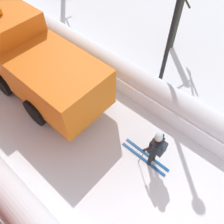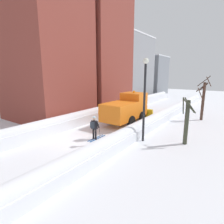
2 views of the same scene
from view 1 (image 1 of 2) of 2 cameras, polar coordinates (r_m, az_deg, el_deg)
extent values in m
cube|color=white|center=(13.12, -16.99, 19.82)|extent=(1.10, 36.00, 0.69)
cylinder|color=white|center=(12.94, -17.37, 21.07)|extent=(0.90, 34.20, 0.90)
cube|color=orange|center=(8.26, -13.40, 7.49)|extent=(2.30, 3.40, 1.60)
cube|color=orange|center=(9.98, -24.07, 15.86)|extent=(2.20, 2.00, 2.30)
cube|color=yellow|center=(11.70, -25.63, 13.49)|extent=(3.20, 0.46, 1.13)
cylinder|color=black|center=(10.19, -26.11, 6.54)|extent=(0.25, 1.10, 1.10)
cylinder|color=black|center=(10.83, -16.13, 13.55)|extent=(0.25, 1.10, 1.10)
cylinder|color=black|center=(8.69, -18.90, -0.08)|extent=(0.25, 1.10, 1.10)
cylinder|color=black|center=(9.43, -7.90, 8.32)|extent=(0.25, 1.10, 1.10)
cylinder|color=black|center=(7.54, 9.74, -11.53)|extent=(0.14, 0.14, 0.82)
cylinder|color=black|center=(7.63, 10.71, -10.37)|extent=(0.14, 0.14, 0.82)
cube|color=black|center=(6.95, 11.08, -8.35)|extent=(0.42, 0.26, 0.62)
cube|color=#262D38|center=(6.89, 12.55, -9.21)|extent=(0.32, 0.16, 0.44)
sphere|color=tan|center=(6.55, 11.72, -6.39)|extent=(0.24, 0.24, 0.24)
sphere|color=silver|center=(6.47, 11.87, -5.94)|extent=(0.22, 0.22, 0.22)
cylinder|color=black|center=(6.82, 9.18, -9.22)|extent=(0.09, 0.33, 0.56)
cylinder|color=black|center=(7.07, 11.66, -6.35)|extent=(0.09, 0.33, 0.56)
cube|color=#194C8C|center=(7.93, 7.86, -11.70)|extent=(0.09, 1.80, 0.03)
cube|color=#194C8C|center=(8.02, 8.82, -10.61)|extent=(0.09, 1.80, 0.03)
cylinder|color=#262628|center=(7.33, 7.66, -10.93)|extent=(0.02, 0.19, 1.19)
cylinder|color=#262628|center=(7.59, 10.40, -7.80)|extent=(0.02, 0.19, 1.19)
cylinder|color=black|center=(8.30, 15.00, 19.50)|extent=(0.16, 0.16, 5.48)
cylinder|color=#393C2C|center=(11.41, 16.21, 21.96)|extent=(0.28, 0.28, 3.10)
camera|label=2|loc=(14.64, 75.51, 4.14)|focal=28.79mm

